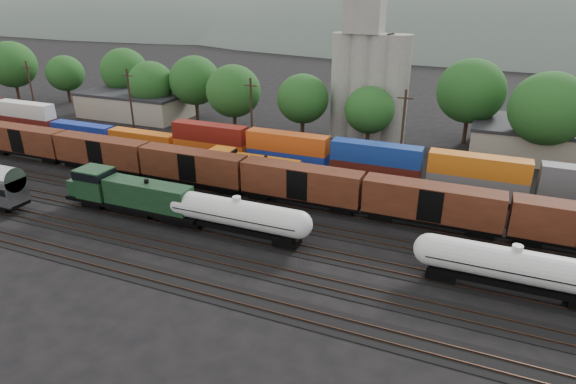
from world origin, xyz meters
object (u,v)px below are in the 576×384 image
at_px(orange_locomotive, 248,166).
at_px(grain_silo, 369,75).
at_px(tank_car_a, 237,215).
at_px(green_locomotive, 126,193).

bearing_deg(orange_locomotive, grain_silo, 69.19).
relative_size(tank_car_a, orange_locomotive, 1.07).
distance_m(orange_locomotive, grain_silo, 29.22).
height_order(green_locomotive, orange_locomotive, green_locomotive).
bearing_deg(green_locomotive, tank_car_a, -0.00).
relative_size(tank_car_a, grain_silo, 0.58).
xyz_separation_m(orange_locomotive, grain_silo, (9.88, 26.00, 8.97)).
bearing_deg(tank_car_a, grain_silo, 85.13).
bearing_deg(orange_locomotive, green_locomotive, -119.20).
distance_m(tank_car_a, orange_locomotive, 16.31).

